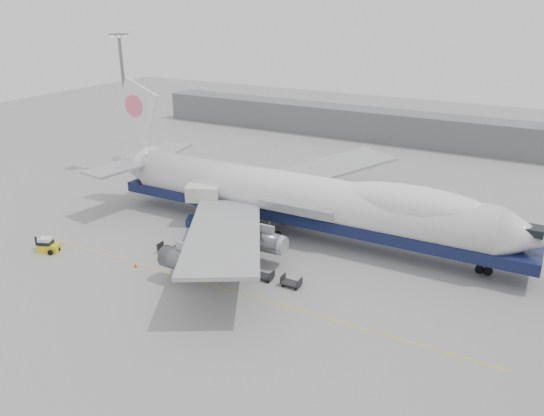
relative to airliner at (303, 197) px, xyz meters
The scene contains 15 objects.
ground 13.27m from the airliner, 93.08° to the right, with size 260.00×260.00×0.00m, color gray.
apron_line 18.87m from the airliner, 92.05° to the right, with size 60.00×0.15×0.01m, color gold.
hangar 59.01m from the airliner, 100.40° to the left, with size 110.00×8.00×7.00m, color slate.
floodlight_mast 45.14m from the airliner, 164.28° to the left, with size 2.40×2.40×25.43m.
airliner is the anchor object (origin of this frame).
catering_truck 14.85m from the airliner, 164.96° to the right, with size 5.60×4.75×6.11m.
baggage_tug 34.68m from the airliner, 142.37° to the right, with size 3.05×2.35×1.98m.
ground_worker 36.28m from the airliner, 144.01° to the right, with size 0.66×0.43×1.81m, color black.
traffic_cone 24.08m from the airliner, 126.70° to the right, with size 0.37×0.37×0.55m.
dolly_0 19.70m from the airliner, 133.20° to the right, with size 2.30×1.35×1.30m.
dolly_1 17.51m from the airliner, 124.07° to the right, with size 2.30×1.35×1.30m.
dolly_2 15.85m from the airliner, 112.47° to the right, with size 2.30×1.35×1.30m.
dolly_3 14.93m from the airliner, 98.58° to the right, with size 2.30×1.35×1.30m.
dolly_4 14.86m from the airliner, 83.62° to the right, with size 2.30×1.35×1.30m.
dolly_5 15.67m from the airliner, 69.47° to the right, with size 2.30×1.35×1.30m.
Camera 1 is at (29.61, -50.31, 31.07)m, focal length 35.00 mm.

